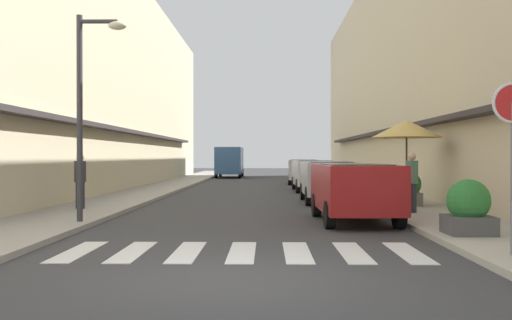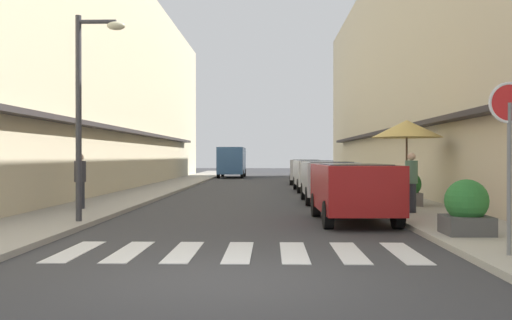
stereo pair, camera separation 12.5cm
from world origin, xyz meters
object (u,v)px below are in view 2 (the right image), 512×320
object	(u,v)px
parked_car_distant	(305,169)
parked_car_near	(353,186)
parked_car_mid	(329,177)
pedestrian_walking_far	(80,180)
planter_corner	(467,209)
pedestrian_walking_near	(411,181)
planter_midblock	(408,189)
parked_car_far	(314,172)
delivery_van	(232,160)
cafe_umbrella	(407,129)
round_street_sign	(509,122)
street_lamp	(87,94)

from	to	relation	value
parked_car_distant	parked_car_near	bearing A→B (deg)	-90.00
parked_car_near	parked_car_mid	bearing A→B (deg)	90.00
parked_car_mid	pedestrian_walking_far	bearing A→B (deg)	-154.38
planter_corner	pedestrian_walking_near	size ratio (longest dim) A/B	0.66
parked_car_distant	pedestrian_walking_near	bearing A→B (deg)	-84.40
planter_midblock	pedestrian_walking_near	distance (m)	2.25
parked_car_far	parked_car_distant	world-z (taller)	same
delivery_van	cafe_umbrella	distance (m)	27.42
parked_car_far	round_street_sign	distance (m)	18.07
parked_car_distant	round_street_sign	bearing A→B (deg)	-86.23
parked_car_mid	parked_car_far	bearing A→B (deg)	90.00
parked_car_near	pedestrian_walking_far	xyz separation A→B (m)	(-7.70, 2.32, 0.05)
parked_car_mid	round_street_sign	xyz separation A→B (m)	(1.64, -11.36, 1.27)
pedestrian_walking_near	planter_midblock	bearing A→B (deg)	-138.65
parked_car_mid	round_street_sign	size ratio (longest dim) A/B	1.47
parked_car_near	parked_car_mid	world-z (taller)	same
parked_car_near	parked_car_distant	size ratio (longest dim) A/B	0.95
parked_car_near	round_street_sign	bearing A→B (deg)	-73.01
parked_car_mid	delivery_van	world-z (taller)	delivery_van
round_street_sign	cafe_umbrella	xyz separation A→B (m)	(0.58, 9.03, 0.32)
parked_car_far	delivery_van	bearing A→B (deg)	106.26
parked_car_mid	planter_midblock	xyz separation A→B (m)	(2.23, -2.51, -0.27)
parked_car_near	planter_midblock	world-z (taller)	parked_car_near
delivery_van	parked_car_far	bearing A→B (deg)	-73.74
parked_car_distant	round_street_sign	size ratio (longest dim) A/B	1.58
cafe_umbrella	planter_corner	xyz separation A→B (m)	(-0.42, -6.67, -1.88)
planter_midblock	pedestrian_walking_near	world-z (taller)	pedestrian_walking_near
parked_car_near	parked_car_far	xyz separation A→B (m)	(0.00, 12.60, 0.00)
cafe_umbrella	pedestrian_walking_far	world-z (taller)	cafe_umbrella
parked_car_mid	delivery_van	distance (m)	24.61
round_street_sign	parked_car_far	bearing A→B (deg)	95.21
parked_car_near	parked_car_far	distance (m)	12.60
parked_car_near	planter_midblock	distance (m)	4.16
planter_corner	cafe_umbrella	bearing A→B (deg)	86.36
parked_car_mid	round_street_sign	distance (m)	11.55
parked_car_far	pedestrian_walking_far	world-z (taller)	pedestrian_walking_far
parked_car_mid	delivery_van	size ratio (longest dim) A/B	0.73
round_street_sign	pedestrian_walking_far	distance (m)	12.14
parked_car_mid	pedestrian_walking_near	distance (m)	5.02
planter_corner	planter_midblock	xyz separation A→B (m)	(0.44, 6.50, 0.02)
parked_car_near	cafe_umbrella	distance (m)	4.58
parked_car_far	parked_car_distant	xyz separation A→B (m)	(0.00, 6.88, -0.00)
planter_midblock	planter_corner	bearing A→B (deg)	-93.89
parked_car_near	round_street_sign	distance (m)	5.74
parked_car_far	pedestrian_walking_far	size ratio (longest dim) A/B	2.77
parked_car_mid	street_lamp	distance (m)	9.72
pedestrian_walking_near	pedestrian_walking_far	size ratio (longest dim) A/B	1.01
parked_car_far	round_street_sign	bearing A→B (deg)	-84.79
parked_car_mid	street_lamp	xyz separation A→B (m)	(-6.43, -6.95, 2.22)
parked_car_distant	delivery_van	xyz separation A→B (m)	(-5.10, 10.61, 0.48)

